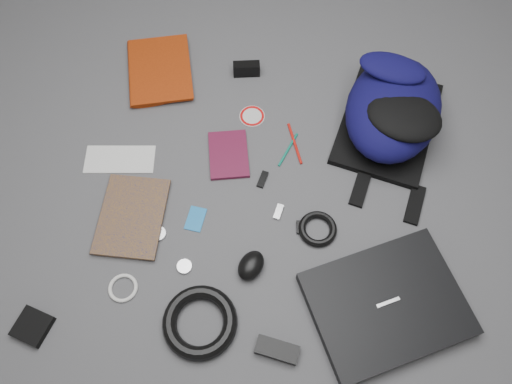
# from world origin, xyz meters

# --- Properties ---
(ground) EXTENTS (4.00, 4.00, 0.00)m
(ground) POSITION_xyz_m (0.00, 0.00, 0.00)
(ground) COLOR #4F4F51
(ground) RESTS_ON ground
(backpack) EXTENTS (0.42, 0.52, 0.19)m
(backpack) POSITION_xyz_m (0.41, 0.31, 0.10)
(backpack) COLOR black
(backpack) RESTS_ON ground
(laptop) EXTENTS (0.51, 0.47, 0.04)m
(laptop) POSITION_xyz_m (0.40, -0.31, 0.02)
(laptop) COLOR black
(laptop) RESTS_ON ground
(textbook_red) EXTENTS (0.28, 0.34, 0.03)m
(textbook_red) POSITION_xyz_m (-0.50, 0.42, 0.02)
(textbook_red) COLOR maroon
(textbook_red) RESTS_ON ground
(comic_book) EXTENTS (0.19, 0.27, 0.02)m
(comic_book) POSITION_xyz_m (-0.46, -0.12, 0.01)
(comic_book) COLOR #AB6D0C
(comic_book) RESTS_ON ground
(envelope) EXTENTS (0.23, 0.13, 0.00)m
(envelope) POSITION_xyz_m (-0.45, 0.08, 0.00)
(envelope) COLOR silver
(envelope) RESTS_ON ground
(dvd_case) EXTENTS (0.16, 0.20, 0.01)m
(dvd_case) POSITION_xyz_m (-0.10, 0.13, 0.01)
(dvd_case) COLOR #450D22
(dvd_case) RESTS_ON ground
(compact_camera) EXTENTS (0.10, 0.05, 0.05)m
(compact_camera) POSITION_xyz_m (-0.08, 0.47, 0.03)
(compact_camera) COLOR black
(compact_camera) RESTS_ON ground
(sticker_disc) EXTENTS (0.11, 0.11, 0.00)m
(sticker_disc) POSITION_xyz_m (-0.05, 0.29, 0.00)
(sticker_disc) COLOR silver
(sticker_disc) RESTS_ON ground
(pen_teal) EXTENTS (0.06, 0.13, 0.01)m
(pen_teal) POSITION_xyz_m (0.09, 0.17, 0.00)
(pen_teal) COLOR #0C725A
(pen_teal) RESTS_ON ground
(pen_red) EXTENTS (0.06, 0.15, 0.01)m
(pen_red) POSITION_xyz_m (0.11, 0.20, 0.00)
(pen_red) COLOR red
(pen_red) RESTS_ON ground
(id_badge) EXTENTS (0.06, 0.09, 0.00)m
(id_badge) POSITION_xyz_m (-0.17, -0.10, 0.00)
(id_badge) COLOR #176DB2
(id_badge) RESTS_ON ground
(usb_black) EXTENTS (0.03, 0.06, 0.01)m
(usb_black) POSITION_xyz_m (0.02, 0.05, 0.01)
(usb_black) COLOR black
(usb_black) RESTS_ON ground
(usb_silver) EXTENTS (0.03, 0.05, 0.01)m
(usb_silver) POSITION_xyz_m (0.08, -0.05, 0.01)
(usb_silver) COLOR #B1B1B3
(usb_silver) RESTS_ON ground
(key_fob) EXTENTS (0.03, 0.04, 0.01)m
(key_fob) POSITION_xyz_m (0.15, -0.10, 0.01)
(key_fob) COLOR black
(key_fob) RESTS_ON ground
(mouse) EXTENTS (0.10, 0.11, 0.05)m
(mouse) POSITION_xyz_m (0.01, -0.24, 0.02)
(mouse) COLOR black
(mouse) RESTS_ON ground
(headphone_left) EXTENTS (0.05, 0.05, 0.01)m
(headphone_left) POSITION_xyz_m (-0.28, -0.16, 0.01)
(headphone_left) COLOR silver
(headphone_left) RESTS_ON ground
(headphone_right) EXTENTS (0.05, 0.05, 0.01)m
(headphone_right) POSITION_xyz_m (-0.18, -0.26, 0.01)
(headphone_right) COLOR silver
(headphone_right) RESTS_ON ground
(cable_coil) EXTENTS (0.15, 0.15, 0.02)m
(cable_coil) POSITION_xyz_m (0.20, -0.10, 0.01)
(cable_coil) COLOR black
(cable_coil) RESTS_ON ground
(power_brick) EXTENTS (0.12, 0.07, 0.03)m
(power_brick) POSITION_xyz_m (0.11, -0.46, 0.01)
(power_brick) COLOR black
(power_brick) RESTS_ON ground
(power_cord_coil) EXTENTS (0.25, 0.25, 0.04)m
(power_cord_coil) POSITION_xyz_m (-0.11, -0.41, 0.02)
(power_cord_coil) COLOR black
(power_cord_coil) RESTS_ON ground
(pouch) EXTENTS (0.11, 0.11, 0.02)m
(pouch) POSITION_xyz_m (-0.57, -0.47, 0.01)
(pouch) COLOR black
(pouch) RESTS_ON ground
(white_cable_coil) EXTENTS (0.10, 0.10, 0.01)m
(white_cable_coil) POSITION_xyz_m (-0.35, -0.34, 0.01)
(white_cable_coil) COLOR silver
(white_cable_coil) RESTS_ON ground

